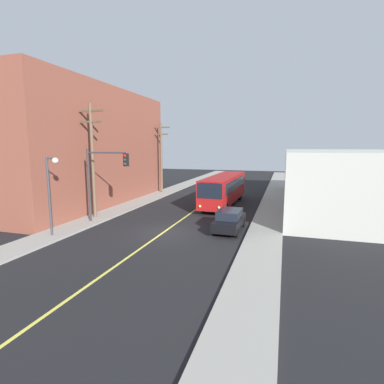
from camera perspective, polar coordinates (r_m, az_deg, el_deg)
ground_plane at (r=22.86m, az=-5.32°, el=-7.54°), size 120.00×120.00×0.00m
sidewalk_left at (r=34.67m, az=-10.11°, el=-1.93°), size 2.50×90.00×0.15m
sidewalk_right at (r=30.94m, az=14.58°, el=-3.36°), size 2.50×90.00×0.15m
lane_stripe_center at (r=36.82m, az=3.61°, el=-1.31°), size 0.16×60.00×0.01m
building_left_brick at (r=35.89m, az=-20.76°, el=7.86°), size 10.00×23.26×12.44m
building_right_warehouse at (r=35.79m, az=26.80°, el=2.27°), size 12.00×26.24×5.92m
city_bus at (r=33.05m, az=6.08°, el=0.70°), size 2.89×12.21×3.20m
parked_car_black at (r=23.05m, az=7.10°, el=-5.27°), size 1.90×4.44×1.62m
utility_pole_near at (r=27.44m, az=-18.27°, el=6.46°), size 2.40×0.28×9.75m
utility_pole_mid at (r=41.18m, az=-5.81°, el=7.09°), size 2.40×0.28×9.28m
traffic_signal_left_corner at (r=25.31m, az=-16.16°, el=3.65°), size 3.75×0.48×6.00m
street_lamp_left at (r=22.82m, az=-25.06°, el=1.25°), size 0.98×0.40×5.50m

